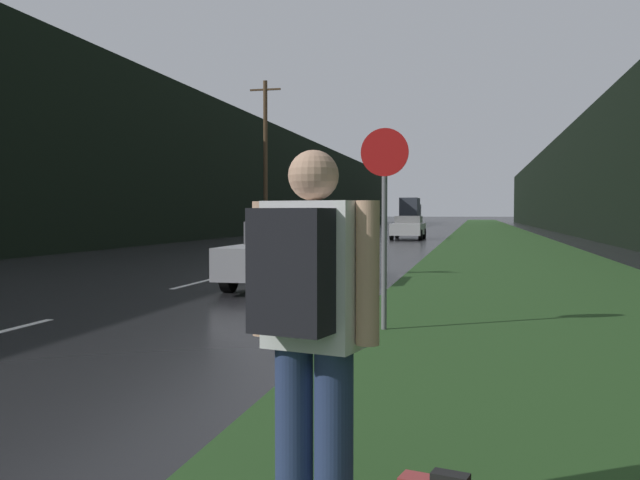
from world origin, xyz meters
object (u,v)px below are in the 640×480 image
car_passing_near (290,253)px  car_passing_far (408,227)px  car_oncoming (345,226)px  stop_sign (384,209)px  delivery_truck (411,211)px  hitchhiker_with_backpack (310,323)px

car_passing_near → car_passing_far: (0.00, 25.94, 0.01)m
car_passing_far → car_oncoming: bearing=-31.3°
stop_sign → delivery_truck: (-6.95, 77.91, 0.20)m
car_passing_near → car_oncoming: car_oncoming is taller
car_passing_far → car_oncoming: car_oncoming is taller
car_oncoming → delivery_truck: size_ratio=0.60×
car_passing_far → hitchhiker_with_backpack: bearing=94.8°
car_passing_near → stop_sign: bearing=117.8°
car_passing_near → car_passing_far: size_ratio=1.05×
stop_sign → car_oncoming: 34.34m
stop_sign → car_passing_near: (-2.68, 5.09, -0.89)m
car_passing_near → car_oncoming: size_ratio=1.08×
stop_sign → car_passing_far: size_ratio=0.60×
hitchhiker_with_backpack → car_oncoming: 40.11m
car_passing_near → delivery_truck: bearing=-86.6°
car_oncoming → car_passing_far: bearing=-31.3°
car_passing_far → delivery_truck: size_ratio=0.62×
hitchhiker_with_backpack → car_passing_near: hitchhiker_with_backpack is taller
hitchhiker_with_backpack → car_passing_near: (-3.12, 10.89, -0.35)m
car_passing_near → car_passing_far: 25.94m
hitchhiker_with_backpack → car_oncoming: hitchhiker_with_backpack is taller
car_passing_far → stop_sign: bearing=94.9°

